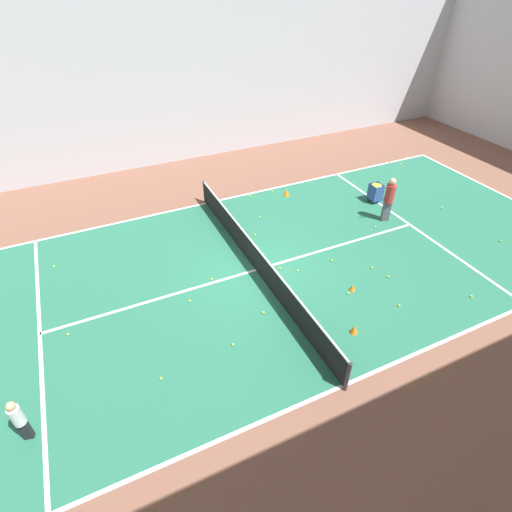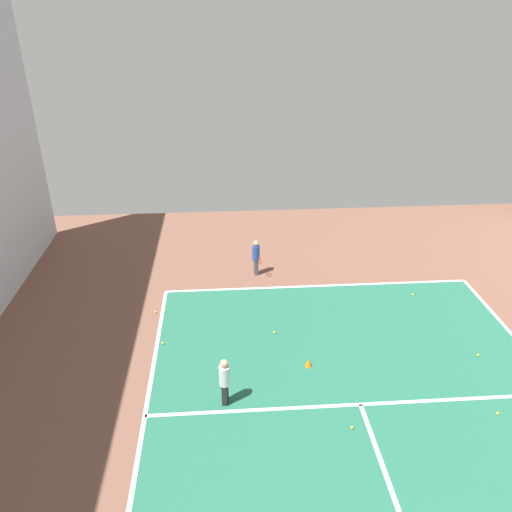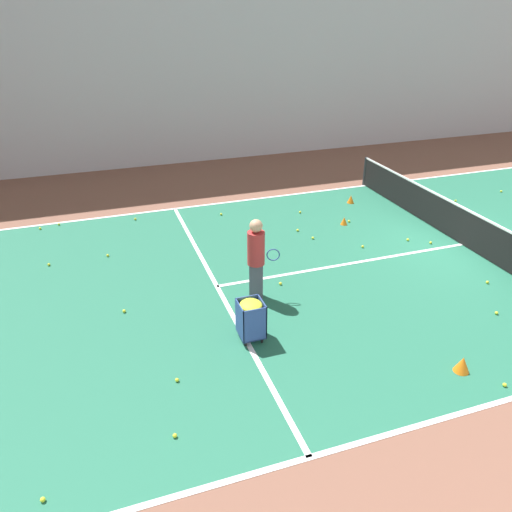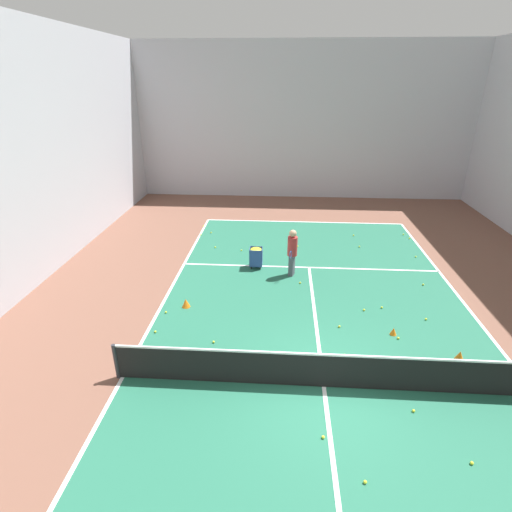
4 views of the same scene
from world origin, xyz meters
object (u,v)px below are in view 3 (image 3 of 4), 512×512
at_px(ball_cart, 251,313).
at_px(training_cone_0, 462,364).
at_px(tennis_net, 465,227).
at_px(coach_at_net, 256,254).
at_px(training_cone_1, 344,221).

relative_size(ball_cart, training_cone_0, 2.85).
height_order(tennis_net, coach_at_net, coach_at_net).
xyz_separation_m(ball_cart, training_cone_0, (-2.10, -3.17, -0.43)).
distance_m(training_cone_0, training_cone_1, 6.53).
bearing_deg(tennis_net, ball_cart, 107.69).
height_order(coach_at_net, training_cone_1, coach_at_net).
xyz_separation_m(coach_at_net, ball_cart, (-1.40, 0.59, -0.48)).
relative_size(coach_at_net, training_cone_1, 8.12).
height_order(ball_cart, training_cone_1, ball_cart).
height_order(ball_cart, training_cone_0, ball_cart).
relative_size(tennis_net, training_cone_1, 45.95).
xyz_separation_m(tennis_net, training_cone_1, (2.22, 2.33, -0.40)).
bearing_deg(training_cone_1, ball_cart, 135.28).
bearing_deg(ball_cart, training_cone_0, -123.49).
distance_m(ball_cart, training_cone_0, 3.82).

